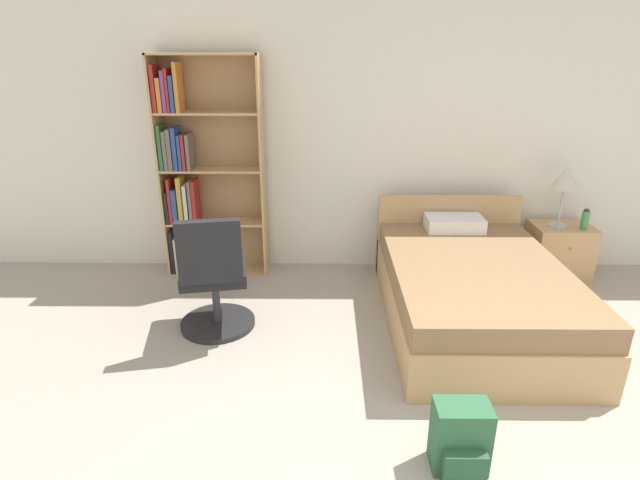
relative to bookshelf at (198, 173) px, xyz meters
The scene contains 8 objects.
wall_back 1.94m from the bookshelf, ahead, with size 9.00×0.06×2.60m.
bookshelf is the anchor object (origin of this frame).
bed 2.59m from the bookshelf, 21.51° to the right, with size 1.31×1.97×0.78m.
office_chair 1.29m from the bookshelf, 73.15° to the right, with size 0.58×0.64×0.97m.
nightstand 3.46m from the bookshelf, ahead, with size 0.53×0.42×0.51m.
table_lamp 3.31m from the bookshelf, ahead, with size 0.26×0.26×0.56m.
water_bottle 3.54m from the bookshelf, ahead, with size 0.06×0.06×0.19m.
backpack_green 3.18m from the bookshelf, 52.74° to the right, with size 0.28×0.25×0.38m.
Camera 1 is at (-0.75, -1.44, 2.05)m, focal length 28.00 mm.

